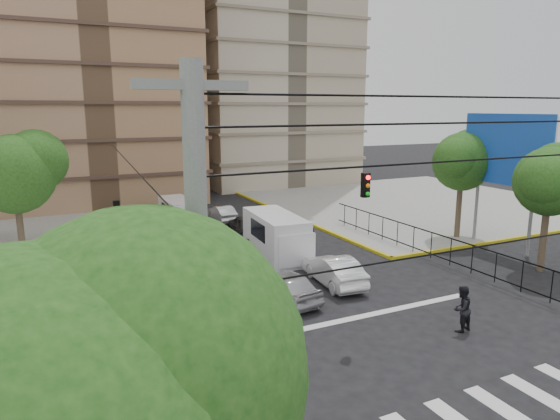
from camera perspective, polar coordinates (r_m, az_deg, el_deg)
ground at (r=20.28m, az=9.16°, el=-13.60°), size 160.00×160.00×0.00m
sidewalk_ne at (r=47.28m, az=15.25°, el=0.82°), size 26.00×26.00×0.15m
crosswalk_stripes at (r=16.37m, az=22.10°, el=-20.94°), size 12.00×2.40×0.01m
stop_line at (r=21.17m, az=7.27°, el=-12.40°), size 13.00×0.40×0.01m
park_fence at (r=28.97m, az=18.80°, el=-6.27°), size 0.10×22.50×1.66m
billboard at (r=32.83m, az=24.50°, el=6.05°), size 0.36×6.20×8.10m
tree_park_a at (r=29.42m, az=28.55°, el=3.21°), size 4.41×3.60×6.83m
tree_park_c at (r=34.62m, az=20.19°, el=5.51°), size 4.65×3.80×7.25m
tree_tudor at (r=31.15m, az=-27.92°, el=4.05°), size 5.39×4.40×7.43m
traffic_light_nw at (r=23.56m, az=-18.02°, el=-2.41°), size 0.28×0.22×4.40m
traffic_light_hanging at (r=16.97m, az=13.73°, el=2.18°), size 18.00×9.12×0.92m
utility_pole_sw at (r=7.25m, az=-8.83°, el=-20.30°), size 1.40×0.28×9.00m
van_right_lane at (r=28.84m, az=-0.27°, el=-3.15°), size 2.63×5.80×2.55m
van_left_lane at (r=36.89m, az=-11.49°, el=-0.49°), size 1.96×4.62×2.07m
car_silver_front_left at (r=22.76m, az=0.35°, el=-8.57°), size 2.34×4.51×1.47m
car_white_front_right at (r=24.92m, az=6.17°, el=-6.84°), size 1.93×4.55×1.46m
car_grey_mid_left at (r=26.92m, az=-8.77°, el=-5.71°), size 2.60×4.79×1.27m
car_silver_rear_left at (r=32.04m, az=-10.32°, el=-2.76°), size 2.81×5.36×1.48m
car_darkgrey_mid_right at (r=34.16m, az=-4.00°, el=-1.72°), size 2.30×4.49×1.46m
car_white_rear_right at (r=38.67m, az=-6.62°, el=-0.38°), size 1.37×3.73×1.22m
pedestrian_crosswalk at (r=20.98m, az=20.04°, el=-10.55°), size 1.01×0.85×1.85m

